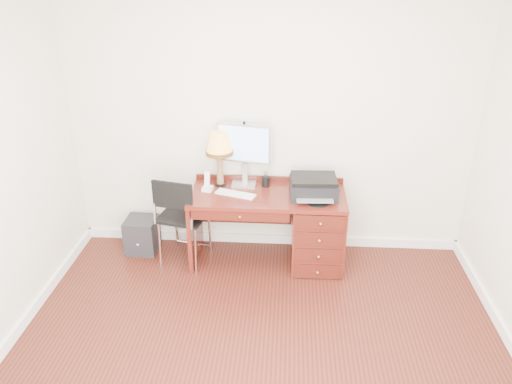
# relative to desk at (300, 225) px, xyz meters

# --- Properties ---
(ground) EXTENTS (4.00, 4.00, 0.00)m
(ground) POSITION_rel_desk_xyz_m (-0.32, -1.40, -0.41)
(ground) COLOR #36120C
(ground) RESTS_ON ground
(room_shell) EXTENTS (4.00, 4.00, 4.00)m
(room_shell) POSITION_rel_desk_xyz_m (-0.32, -0.77, -0.36)
(room_shell) COLOR silver
(room_shell) RESTS_ON ground
(desk) EXTENTS (1.50, 0.67, 0.75)m
(desk) POSITION_rel_desk_xyz_m (0.00, 0.00, 0.00)
(desk) COLOR #5E1C13
(desk) RESTS_ON ground
(monitor) EXTENTS (0.54, 0.22, 0.62)m
(monitor) POSITION_rel_desk_xyz_m (-0.57, 0.22, 0.73)
(monitor) COLOR silver
(monitor) RESTS_ON desk
(keyboard) EXTENTS (0.41, 0.23, 0.01)m
(keyboard) POSITION_rel_desk_xyz_m (-0.63, -0.05, 0.34)
(keyboard) COLOR white
(keyboard) RESTS_ON desk
(mouse_pad) EXTENTS (0.21, 0.21, 0.04)m
(mouse_pad) POSITION_rel_desk_xyz_m (0.15, -0.17, 0.35)
(mouse_pad) COLOR black
(mouse_pad) RESTS_ON desk
(printer) EXTENTS (0.46, 0.37, 0.20)m
(printer) POSITION_rel_desk_xyz_m (0.11, -0.02, 0.43)
(printer) COLOR black
(printer) RESTS_ON desk
(leg_lamp) EXTENTS (0.27, 0.27, 0.55)m
(leg_lamp) POSITION_rel_desk_xyz_m (-0.80, 0.17, 0.74)
(leg_lamp) COLOR black
(leg_lamp) RESTS_ON desk
(phone) EXTENTS (0.11, 0.11, 0.20)m
(phone) POSITION_rel_desk_xyz_m (-0.91, 0.03, 0.40)
(phone) COLOR white
(phone) RESTS_ON desk
(pen_cup) EXTENTS (0.08, 0.08, 0.10)m
(pen_cup) POSITION_rel_desk_xyz_m (-0.35, 0.17, 0.39)
(pen_cup) COLOR black
(pen_cup) RESTS_ON desk
(chair) EXTENTS (0.53, 0.54, 0.95)m
(chair) POSITION_rel_desk_xyz_m (-1.15, -0.11, 0.16)
(chair) COLOR black
(chair) RESTS_ON ground
(equipment_box) EXTENTS (0.32, 0.32, 0.36)m
(equipment_box) POSITION_rel_desk_xyz_m (-1.64, 0.10, -0.23)
(equipment_box) COLOR black
(equipment_box) RESTS_ON ground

